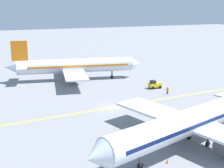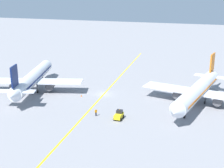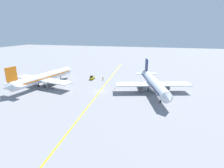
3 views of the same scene
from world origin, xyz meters
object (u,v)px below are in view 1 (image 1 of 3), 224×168
traffic_cone_mid_apron (141,112)px  ground_crew_worker (167,90)px  airplane_adjacent_stand (74,66)px  baggage_tug_white (155,85)px  airplane_at_gate (193,121)px  traffic_cone_near_nose (167,161)px

traffic_cone_mid_apron → ground_crew_worker: bearing=-52.1°
airplane_adjacent_stand → baggage_tug_white: 21.85m
airplane_adjacent_stand → airplane_at_gate: bearing=-174.9°
traffic_cone_near_nose → traffic_cone_mid_apron: 18.62m
traffic_cone_near_nose → traffic_cone_mid_apron: (17.73, -5.70, 0.00)m
airplane_at_gate → traffic_cone_near_nose: (-2.92, 5.80, -3.43)m
airplane_adjacent_stand → ground_crew_worker: size_ratio=21.06×
airplane_at_gate → traffic_cone_mid_apron: bearing=0.4°
traffic_cone_near_nose → airplane_adjacent_stand: bearing=-2.2°
traffic_cone_mid_apron → traffic_cone_near_nose: bearing=162.2°
airplane_adjacent_stand → traffic_cone_near_nose: (-47.52, 1.81, -3.43)m
ground_crew_worker → traffic_cone_mid_apron: (-8.75, 11.23, -0.63)m
airplane_at_gate → baggage_tug_white: bearing=-20.9°
baggage_tug_white → ground_crew_worker: 5.45m
ground_crew_worker → traffic_cone_near_nose: bearing=147.4°
traffic_cone_mid_apron → airplane_adjacent_stand: bearing=7.4°
ground_crew_worker → traffic_cone_near_nose: size_ratio=3.05×
airplane_at_gate → ground_crew_worker: bearing=-25.3°
airplane_at_gate → baggage_tug_white: (29.01, -11.05, -2.81)m
baggage_tug_white → ground_crew_worker: size_ratio=1.79×
airplane_at_gate → airplane_adjacent_stand: size_ratio=0.99×
airplane_at_gate → ground_crew_worker: (23.56, -11.12, -2.80)m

